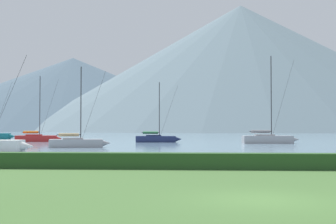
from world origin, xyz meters
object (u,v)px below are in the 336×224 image
Objects in this scene: sailboat_slip_1 at (268,139)px; sailboat_slip_4 at (37,138)px; sailboat_slip_5 at (157,138)px; sailboat_slip_9 at (77,142)px.

sailboat_slip_4 is at bearing 166.70° from sailboat_slip_1.
sailboat_slip_4 is 1.14× the size of sailboat_slip_5.
sailboat_slip_4 reaches higher than sailboat_slip_9.
sailboat_slip_4 is at bearing 173.01° from sailboat_slip_5.
sailboat_slip_9 is at bearing -112.97° from sailboat_slip_5.
sailboat_slip_5 is at bearing 161.87° from sailboat_slip_1.
sailboat_slip_1 reaches higher than sailboat_slip_9.
sailboat_slip_1 reaches higher than sailboat_slip_4.
sailboat_slip_5 is 20.28m from sailboat_slip_9.
sailboat_slip_9 is (-7.36, -18.90, -0.01)m from sailboat_slip_5.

